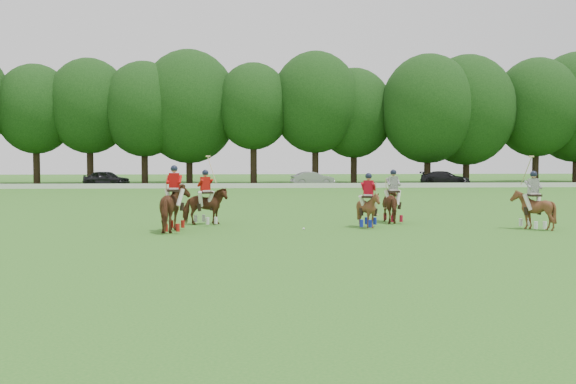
{
  "coord_description": "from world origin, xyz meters",
  "views": [
    {
      "loc": [
        -0.86,
        -20.67,
        2.71
      ],
      "look_at": [
        0.77,
        4.2,
        1.4
      ],
      "focal_mm": 40.0,
      "sensor_mm": 36.0,
      "label": 1
    }
  ],
  "objects": [
    {
      "name": "polo_red_b",
      "position": [
        -2.51,
        5.51,
        0.79
      ],
      "size": [
        1.96,
        1.87,
        2.78
      ],
      "color": "#532716",
      "rests_on": "ground"
    },
    {
      "name": "car_right",
      "position": [
        19.13,
        42.5,
        0.72
      ],
      "size": [
        5.32,
        3.76,
        1.43
      ],
      "primitive_type": "imported",
      "rotation": [
        0.0,
        0.0,
        1.17
      ],
      "color": "black",
      "rests_on": "ground"
    },
    {
      "name": "boundary_rail",
      "position": [
        0.0,
        38.0,
        0.22
      ],
      "size": [
        120.0,
        0.1,
        0.44
      ],
      "primitive_type": "cube",
      "color": "white",
      "rests_on": "ground"
    },
    {
      "name": "polo_red_a",
      "position": [
        -3.5,
        3.13,
        0.9
      ],
      "size": [
        1.31,
        2.12,
        2.45
      ],
      "color": "#532716",
      "rests_on": "ground"
    },
    {
      "name": "car_left",
      "position": [
        -14.38,
        42.5,
        0.77
      ],
      "size": [
        4.84,
        3.23,
        1.53
      ],
      "primitive_type": "imported",
      "rotation": [
        0.0,
        0.0,
        1.22
      ],
      "color": "black",
      "rests_on": "ground"
    },
    {
      "name": "ground",
      "position": [
        0.0,
        0.0,
        0.0
      ],
      "size": [
        180.0,
        180.0,
        0.0
      ],
      "primitive_type": "plane",
      "color": "#2A6B1E",
      "rests_on": "ground"
    },
    {
      "name": "car_mid",
      "position": [
        5.75,
        42.5,
        0.7
      ],
      "size": [
        4.41,
        2.08,
        1.4
      ],
      "primitive_type": "imported",
      "rotation": [
        0.0,
        0.0,
        1.72
      ],
      "color": "gray",
      "rests_on": "ground"
    },
    {
      "name": "polo_stripe_a",
      "position": [
        5.33,
        5.94,
        0.8
      ],
      "size": [
        1.13,
        1.85,
        2.24
      ],
      "color": "#532716",
      "rests_on": "ground"
    },
    {
      "name": "tree_line",
      "position": [
        0.26,
        48.05,
        8.23
      ],
      "size": [
        117.98,
        14.32,
        14.75
      ],
      "color": "black",
      "rests_on": "ground"
    },
    {
      "name": "polo_red_c",
      "position": [
        3.91,
        4.01,
        0.75
      ],
      "size": [
        1.52,
        1.6,
        2.13
      ],
      "color": "#532716",
      "rests_on": "ground"
    },
    {
      "name": "polo_stripe_b",
      "position": [
        10.06,
        3.02,
        0.79
      ],
      "size": [
        1.33,
        1.46,
        2.77
      ],
      "color": "#532716",
      "rests_on": "ground"
    },
    {
      "name": "polo_ball",
      "position": [
        1.31,
        3.4,
        0.04
      ],
      "size": [
        0.09,
        0.09,
        0.09
      ],
      "primitive_type": "sphere",
      "color": "white",
      "rests_on": "ground"
    }
  ]
}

